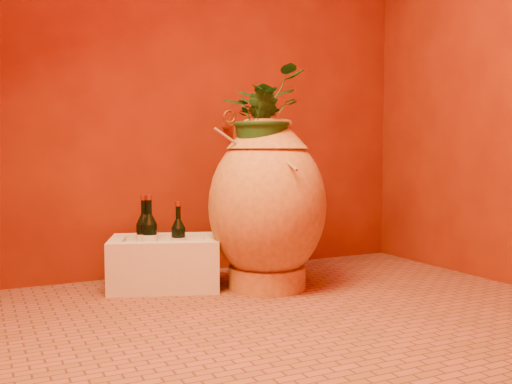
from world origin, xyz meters
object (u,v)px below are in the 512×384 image
amphora (267,205)px  wine_bottle_c (149,238)px  wine_bottle_a (144,237)px  wall_tap (231,124)px  wine_bottle_b (178,240)px  stone_basin (165,264)px

amphora → wine_bottle_c: amphora is taller
wine_bottle_a → wall_tap: 0.84m
wine_bottle_a → wine_bottle_c: bearing=-63.4°
wine_bottle_c → wine_bottle_b: bearing=-28.8°
stone_basin → wine_bottle_a: 0.17m
amphora → wall_tap: (0.00, 0.47, 0.43)m
amphora → wine_bottle_a: bearing=152.0°
stone_basin → wine_bottle_a: size_ratio=1.90×
stone_basin → wall_tap: bearing=25.3°
wine_bottle_b → amphora: bearing=-24.9°
wine_bottle_b → wine_bottle_c: size_ratio=0.90×
wine_bottle_a → wall_tap: bearing=16.8°
wall_tap → wine_bottle_c: bearing=-159.3°
wine_bottle_b → stone_basin: bearing=137.1°
wine_bottle_a → stone_basin: bearing=-30.6°
amphora → wall_tap: 0.63m
amphora → wine_bottle_a: size_ratio=2.56×
amphora → wall_tap: size_ratio=4.66×
stone_basin → wall_tap: 0.90m
amphora → wall_tap: bearing=89.5°
wine_bottle_a → wine_bottle_b: wine_bottle_a is taller
amphora → wine_bottle_c: bearing=154.2°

